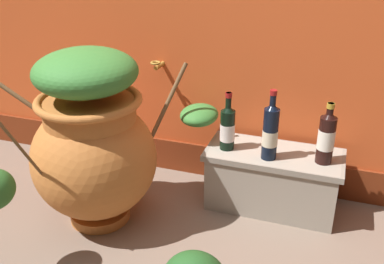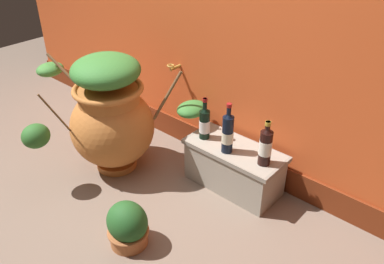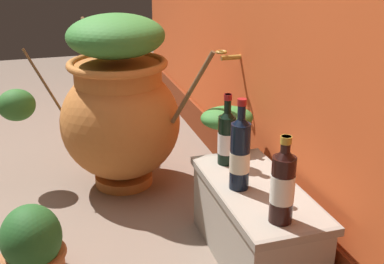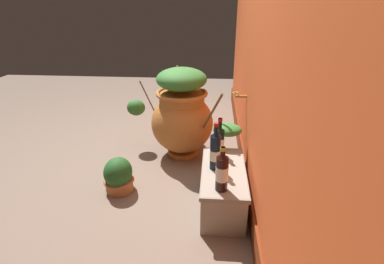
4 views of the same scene
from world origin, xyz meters
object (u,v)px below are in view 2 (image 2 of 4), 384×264
object	(u,v)px
wine_bottle_left	(205,122)
wine_bottle_middle	(228,132)
wine_bottle_right	(266,145)
potted_shrub	(128,226)
terracotta_urn	(111,116)

from	to	relation	value
wine_bottle_left	wine_bottle_middle	bearing A→B (deg)	-8.38
wine_bottle_middle	wine_bottle_right	world-z (taller)	wine_bottle_middle
wine_bottle_middle	potted_shrub	world-z (taller)	wine_bottle_middle
terracotta_urn	potted_shrub	size ratio (longest dim) A/B	3.86
terracotta_urn	wine_bottle_middle	distance (m)	0.84
wine_bottle_left	wine_bottle_right	xyz separation A→B (m)	(0.47, 0.01, 0.02)
wine_bottle_left	potted_shrub	world-z (taller)	wine_bottle_left
wine_bottle_left	wine_bottle_middle	size ratio (longest dim) A/B	0.86
terracotta_urn	potted_shrub	distance (m)	0.85
wine_bottle_middle	wine_bottle_right	bearing A→B (deg)	9.69
wine_bottle_right	potted_shrub	bearing A→B (deg)	-115.00
terracotta_urn	wine_bottle_left	size ratio (longest dim) A/B	3.71
wine_bottle_right	wine_bottle_left	bearing A→B (deg)	-178.61
terracotta_urn	wine_bottle_right	xyz separation A→B (m)	(1.04, 0.37, 0.03)
terracotta_urn	wine_bottle_middle	bearing A→B (deg)	22.50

